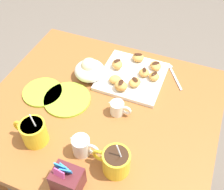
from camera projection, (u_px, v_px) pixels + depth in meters
name	position (u px, v px, depth m)	size (l,w,h in m)	color
ground_plane	(104.00, 188.00, 1.61)	(8.00, 8.00, 0.00)	#665B51
dining_table	(102.00, 129.00, 1.18)	(0.89, 0.79, 0.73)	#935628
pastry_plate_square	(132.00, 76.00, 1.18)	(0.26, 0.26, 0.02)	silver
coffee_mug_yellow_left	(116.00, 161.00, 0.86)	(0.13, 0.09, 0.13)	yellow
coffee_mug_yellow_right	(33.00, 132.00, 0.94)	(0.13, 0.09, 0.14)	yellow
cream_pitcher_white	(82.00, 146.00, 0.91)	(0.10, 0.06, 0.07)	silver
sugar_caddy	(68.00, 179.00, 0.83)	(0.09, 0.07, 0.11)	#561E23
ice_cream_bowl	(90.00, 70.00, 1.16)	(0.13, 0.13, 0.09)	silver
chocolate_sauce_pitcher	(117.00, 108.00, 1.03)	(0.09, 0.05, 0.06)	silver
saucer_lime_left	(43.00, 92.00, 1.12)	(0.16, 0.16, 0.01)	#9EC633
saucer_lime_right	(67.00, 99.00, 1.09)	(0.18, 0.18, 0.01)	#9EC633
loose_spoon_near_saucer	(173.00, 73.00, 1.20)	(0.10, 0.14, 0.01)	silver
beignet_0	(135.00, 82.00, 1.12)	(0.05, 0.05, 0.03)	#D19347
chocolate_drizzle_0	(135.00, 79.00, 1.11)	(0.03, 0.02, 0.01)	#381E11
beignet_1	(115.00, 80.00, 1.13)	(0.05, 0.04, 0.03)	#D19347
beignet_2	(144.00, 73.00, 1.16)	(0.04, 0.05, 0.03)	#D19347
chocolate_drizzle_2	(144.00, 70.00, 1.15)	(0.03, 0.02, 0.01)	#381E11
beignet_3	(117.00, 64.00, 1.19)	(0.05, 0.05, 0.04)	#D19347
chocolate_drizzle_3	(117.00, 61.00, 1.17)	(0.03, 0.02, 0.01)	#381E11
beignet_4	(138.00, 58.00, 1.22)	(0.05, 0.05, 0.03)	#D19347
chocolate_drizzle_4	(138.00, 54.00, 1.21)	(0.04, 0.02, 0.01)	#381E11
beignet_5	(154.00, 77.00, 1.14)	(0.04, 0.04, 0.03)	#D19347
chocolate_drizzle_5	(154.00, 74.00, 1.13)	(0.03, 0.02, 0.01)	#381E11
beignet_6	(156.00, 66.00, 1.19)	(0.05, 0.06, 0.03)	#D19347
chocolate_drizzle_6	(156.00, 63.00, 1.18)	(0.03, 0.02, 0.01)	#381E11
beignet_7	(121.00, 86.00, 1.10)	(0.05, 0.05, 0.04)	#D19347
chocolate_drizzle_7	(121.00, 82.00, 1.08)	(0.03, 0.02, 0.01)	#381E11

